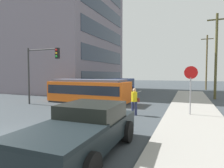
{
  "coord_description": "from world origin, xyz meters",
  "views": [
    {
      "loc": [
        6.46,
        -4.75,
        2.56
      ],
      "look_at": [
        1.05,
        8.73,
        1.78
      ],
      "focal_mm": 30.32,
      "sensor_mm": 36.0,
      "label": 1
    }
  ],
  "objects_px": {
    "city_bus": "(119,85)",
    "utility_pole_far": "(207,61)",
    "pedestrian_crossing": "(134,100)",
    "utility_pole_mid": "(216,55)",
    "traffic_light_mast": "(41,64)",
    "parked_sedan_far": "(101,87)",
    "stop_sign": "(191,80)",
    "parked_sedan_mid": "(79,91)",
    "pickup_truck_parked": "(84,129)",
    "streetcar_tram": "(89,91)"
  },
  "relations": [
    {
      "from": "utility_pole_mid",
      "to": "utility_pole_far",
      "type": "distance_m",
      "value": 12.29
    },
    {
      "from": "streetcar_tram",
      "to": "parked_sedan_far",
      "type": "height_order",
      "value": "streetcar_tram"
    },
    {
      "from": "city_bus",
      "to": "utility_pole_mid",
      "type": "height_order",
      "value": "utility_pole_mid"
    },
    {
      "from": "parked_sedan_mid",
      "to": "traffic_light_mast",
      "type": "distance_m",
      "value": 7.02
    },
    {
      "from": "parked_sedan_mid",
      "to": "stop_sign",
      "type": "distance_m",
      "value": 13.56
    },
    {
      "from": "pedestrian_crossing",
      "to": "stop_sign",
      "type": "distance_m",
      "value": 3.53
    },
    {
      "from": "traffic_light_mast",
      "to": "utility_pole_far",
      "type": "relative_size",
      "value": 0.54
    },
    {
      "from": "pedestrian_crossing",
      "to": "stop_sign",
      "type": "xyz_separation_m",
      "value": [
        3.2,
        0.83,
        1.25
      ]
    },
    {
      "from": "streetcar_tram",
      "to": "stop_sign",
      "type": "distance_m",
      "value": 8.78
    },
    {
      "from": "city_bus",
      "to": "utility_pole_far",
      "type": "distance_m",
      "value": 16.19
    },
    {
      "from": "traffic_light_mast",
      "to": "city_bus",
      "type": "bearing_deg",
      "value": 72.15
    },
    {
      "from": "city_bus",
      "to": "pickup_truck_parked",
      "type": "bearing_deg",
      "value": -73.71
    },
    {
      "from": "parked_sedan_far",
      "to": "stop_sign",
      "type": "distance_m",
      "value": 17.1
    },
    {
      "from": "parked_sedan_far",
      "to": "traffic_light_mast",
      "type": "height_order",
      "value": "traffic_light_mast"
    },
    {
      "from": "parked_sedan_far",
      "to": "utility_pole_mid",
      "type": "xyz_separation_m",
      "value": [
        14.06,
        -3.05,
        3.82
      ]
    },
    {
      "from": "streetcar_tram",
      "to": "city_bus",
      "type": "relative_size",
      "value": 1.28
    },
    {
      "from": "stop_sign",
      "to": "utility_pole_mid",
      "type": "relative_size",
      "value": 0.34
    },
    {
      "from": "parked_sedan_mid",
      "to": "pedestrian_crossing",
      "type": "bearing_deg",
      "value": -40.81
    },
    {
      "from": "pedestrian_crossing",
      "to": "utility_pole_mid",
      "type": "xyz_separation_m",
      "value": [
        5.61,
        10.2,
        3.5
      ]
    },
    {
      "from": "pedestrian_crossing",
      "to": "utility_pole_mid",
      "type": "distance_m",
      "value": 12.16
    },
    {
      "from": "utility_pole_mid",
      "to": "pickup_truck_parked",
      "type": "bearing_deg",
      "value": -109.04
    },
    {
      "from": "stop_sign",
      "to": "utility_pole_far",
      "type": "relative_size",
      "value": 0.33
    },
    {
      "from": "city_bus",
      "to": "traffic_light_mast",
      "type": "distance_m",
      "value": 10.68
    },
    {
      "from": "city_bus",
      "to": "pickup_truck_parked",
      "type": "relative_size",
      "value": 1.14
    },
    {
      "from": "parked_sedan_far",
      "to": "streetcar_tram",
      "type": "bearing_deg",
      "value": -71.18
    },
    {
      "from": "pedestrian_crossing",
      "to": "traffic_light_mast",
      "type": "height_order",
      "value": "traffic_light_mast"
    },
    {
      "from": "traffic_light_mast",
      "to": "pedestrian_crossing",
      "type": "bearing_deg",
      "value": -6.51
    },
    {
      "from": "streetcar_tram",
      "to": "parked_sedan_mid",
      "type": "relative_size",
      "value": 1.71
    },
    {
      "from": "parked_sedan_mid",
      "to": "stop_sign",
      "type": "bearing_deg",
      "value": -29.15
    },
    {
      "from": "streetcar_tram",
      "to": "parked_sedan_far",
      "type": "relative_size",
      "value": 1.66
    },
    {
      "from": "streetcar_tram",
      "to": "city_bus",
      "type": "height_order",
      "value": "streetcar_tram"
    },
    {
      "from": "streetcar_tram",
      "to": "pedestrian_crossing",
      "type": "xyz_separation_m",
      "value": [
        5.11,
        -3.43,
        -0.13
      ]
    },
    {
      "from": "parked_sedan_far",
      "to": "traffic_light_mast",
      "type": "distance_m",
      "value": 12.62
    },
    {
      "from": "city_bus",
      "to": "utility_pole_far",
      "type": "relative_size",
      "value": 0.66
    },
    {
      "from": "parked_sedan_mid",
      "to": "stop_sign",
      "type": "relative_size",
      "value": 1.49
    },
    {
      "from": "utility_pole_far",
      "to": "streetcar_tram",
      "type": "bearing_deg",
      "value": -119.73
    },
    {
      "from": "utility_pole_far",
      "to": "parked_sedan_far",
      "type": "bearing_deg",
      "value": -146.99
    },
    {
      "from": "parked_sedan_far",
      "to": "utility_pole_far",
      "type": "xyz_separation_m",
      "value": [
        14.23,
        9.25,
        3.91
      ]
    },
    {
      "from": "streetcar_tram",
      "to": "utility_pole_far",
      "type": "xyz_separation_m",
      "value": [
        10.89,
        19.06,
        3.46
      ]
    },
    {
      "from": "streetcar_tram",
      "to": "city_bus",
      "type": "distance_m",
      "value": 7.44
    },
    {
      "from": "parked_sedan_mid",
      "to": "parked_sedan_far",
      "type": "distance_m",
      "value": 5.86
    },
    {
      "from": "parked_sedan_far",
      "to": "utility_pole_far",
      "type": "bearing_deg",
      "value": 33.01
    },
    {
      "from": "streetcar_tram",
      "to": "utility_pole_mid",
      "type": "relative_size",
      "value": 0.86
    },
    {
      "from": "pedestrian_crossing",
      "to": "stop_sign",
      "type": "bearing_deg",
      "value": 14.59
    },
    {
      "from": "city_bus",
      "to": "utility_pole_far",
      "type": "bearing_deg",
      "value": 47.27
    },
    {
      "from": "parked_sedan_mid",
      "to": "city_bus",
      "type": "bearing_deg",
      "value": 44.0
    },
    {
      "from": "parked_sedan_far",
      "to": "utility_pole_mid",
      "type": "relative_size",
      "value": 0.52
    },
    {
      "from": "streetcar_tram",
      "to": "traffic_light_mast",
      "type": "xyz_separation_m",
      "value": [
        -3.05,
        -2.5,
        2.27
      ]
    },
    {
      "from": "stop_sign",
      "to": "utility_pole_far",
      "type": "height_order",
      "value": "utility_pole_far"
    },
    {
      "from": "pickup_truck_parked",
      "to": "traffic_light_mast",
      "type": "relative_size",
      "value": 1.07
    }
  ]
}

